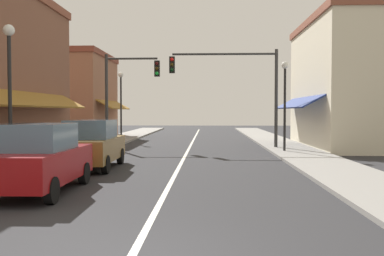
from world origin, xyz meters
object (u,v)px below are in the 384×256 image
at_px(parked_car_nearest_left, 38,159).
at_px(parked_car_second_left, 92,144).
at_px(street_lamp_right_mid, 285,91).
at_px(traffic_signal_mast_arm, 237,80).
at_px(traffic_signal_left_corner, 125,86).
at_px(street_lamp_left_near, 10,75).
at_px(street_lamp_left_far, 121,95).

height_order(parked_car_nearest_left, parked_car_second_left, same).
xyz_separation_m(parked_car_second_left, street_lamp_right_mid, (8.02, 6.18, 2.21)).
xyz_separation_m(parked_car_nearest_left, street_lamp_right_mid, (8.11, 10.92, 2.21)).
relative_size(parked_car_nearest_left, traffic_signal_mast_arm, 0.69).
bearing_deg(traffic_signal_left_corner, traffic_signal_mast_arm, -8.16).
height_order(parked_car_second_left, street_lamp_left_near, street_lamp_left_near).
xyz_separation_m(parked_car_nearest_left, street_lamp_left_near, (-1.93, 2.63, 2.35)).
bearing_deg(traffic_signal_left_corner, parked_car_second_left, -86.39).
xyz_separation_m(parked_car_nearest_left, street_lamp_left_far, (-1.78, 19.26, 2.36)).
distance_m(parked_car_second_left, traffic_signal_mast_arm, 10.62).
bearing_deg(parked_car_second_left, street_lamp_right_mid, 36.39).
xyz_separation_m(traffic_signal_left_corner, street_lamp_right_mid, (8.61, -3.12, -0.47)).
bearing_deg(parked_car_nearest_left, street_lamp_right_mid, 52.58).
relative_size(parked_car_nearest_left, street_lamp_left_far, 0.86).
relative_size(street_lamp_right_mid, street_lamp_left_far, 0.95).
distance_m(traffic_signal_mast_arm, street_lamp_left_far, 9.85).
bearing_deg(parked_car_nearest_left, street_lamp_left_near, 125.46).
distance_m(traffic_signal_mast_arm, traffic_signal_left_corner, 6.47).
relative_size(parked_car_nearest_left, parked_car_second_left, 1.00).
bearing_deg(street_lamp_left_near, street_lamp_right_mid, 39.57).
bearing_deg(traffic_signal_mast_arm, street_lamp_left_far, 141.37).
relative_size(parked_car_nearest_left, street_lamp_right_mid, 0.91).
xyz_separation_m(street_lamp_left_near, street_lamp_left_far, (0.15, 16.64, 0.00)).
bearing_deg(parked_car_second_left, parked_car_nearest_left, -92.25).
xyz_separation_m(parked_car_nearest_left, traffic_signal_left_corner, (-0.50, 14.05, 2.67)).
xyz_separation_m(parked_car_nearest_left, parked_car_second_left, (0.09, 4.74, 0.00)).
relative_size(parked_car_nearest_left, traffic_signal_left_corner, 0.77).
distance_m(street_lamp_left_near, street_lamp_right_mid, 13.02).
distance_m(parked_car_nearest_left, street_lamp_right_mid, 13.78).
distance_m(street_lamp_left_near, street_lamp_left_far, 16.64).
bearing_deg(street_lamp_right_mid, parked_car_nearest_left, -126.59).
bearing_deg(traffic_signal_mast_arm, parked_car_nearest_left, -114.21).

